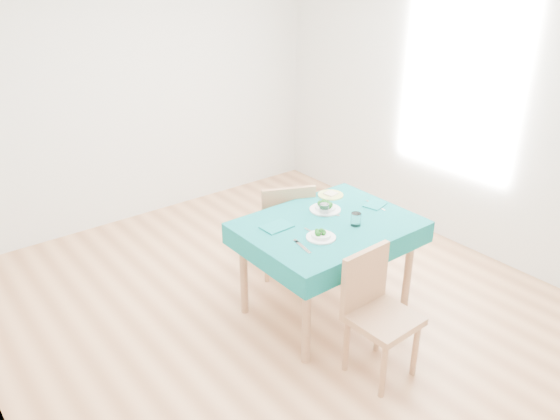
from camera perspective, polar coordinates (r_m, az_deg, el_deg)
room_shell at (r=3.74m, az=-0.00°, el=6.91°), size 4.02×4.52×2.73m
table at (r=4.15m, az=4.89°, el=-6.01°), size 1.23×0.93×0.76m
chair_near at (r=3.54m, az=10.84°, el=-10.25°), size 0.41×0.44×0.99m
chair_far at (r=4.60m, az=0.27°, el=-0.19°), size 0.60×0.62×1.10m
bowl_near at (r=3.73m, az=4.31°, el=-2.52°), size 0.20×0.20×0.06m
bowl_far at (r=4.14m, az=4.75°, el=0.43°), size 0.24×0.24×0.07m
fork_near at (r=3.63m, az=2.39°, el=-3.87°), size 0.06×0.20×0.00m
knife_near at (r=3.80m, az=3.68°, el=-2.48°), size 0.02×0.22×0.00m
fork_far at (r=4.10m, az=5.02°, el=-0.35°), size 0.10×0.18×0.00m
knife_far at (r=4.28m, az=9.95°, el=0.48°), size 0.04×0.22×0.00m
napkin_near at (r=3.88m, az=-0.33°, el=-1.75°), size 0.22×0.16×0.01m
napkin_far at (r=4.28m, az=9.95°, el=0.58°), size 0.21×0.17×0.01m
tumbler_center at (r=4.05m, az=4.63°, el=0.03°), size 0.07×0.07×0.09m
tumbler_side at (r=3.93m, az=7.94°, el=-0.98°), size 0.07×0.07×0.10m
side_plate at (r=4.41m, az=5.32°, el=1.59°), size 0.20×0.20×0.01m
bread_slice at (r=4.40m, az=5.32°, el=1.72°), size 0.10×0.10×0.01m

